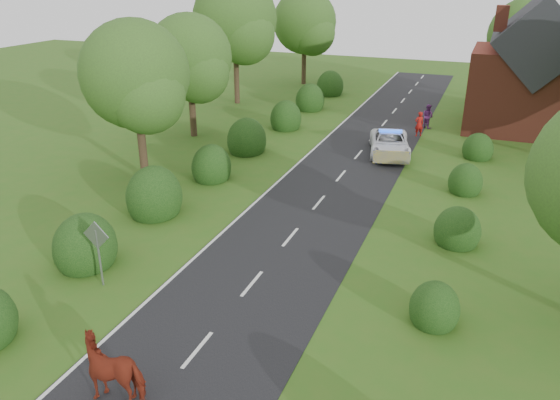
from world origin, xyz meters
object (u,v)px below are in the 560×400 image
at_px(police_van, 390,143).
at_px(pedestrian_red, 419,124).
at_px(pedestrian_purple, 428,116).
at_px(road_sign, 97,244).
at_px(cow, 116,371).

xyz_separation_m(police_van, pedestrian_red, (1.10, 4.63, 0.16)).
xyz_separation_m(pedestrian_red, pedestrian_purple, (0.26, 2.41, -0.00)).
bearing_deg(pedestrian_purple, road_sign, 110.94).
relative_size(cow, police_van, 0.40).
xyz_separation_m(road_sign, cow, (3.93, -4.34, -0.89)).
bearing_deg(road_sign, police_van, 70.39).
relative_size(police_van, pedestrian_red, 3.19).
height_order(cow, police_van, police_van).
height_order(police_van, pedestrian_purple, pedestrian_purple).
bearing_deg(pedestrian_red, road_sign, 38.57).
distance_m(road_sign, cow, 5.93).
height_order(cow, pedestrian_red, pedestrian_red).
height_order(road_sign, cow, road_sign).
relative_size(police_van, pedestrian_purple, 3.20).
height_order(cow, pedestrian_purple, pedestrian_purple).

